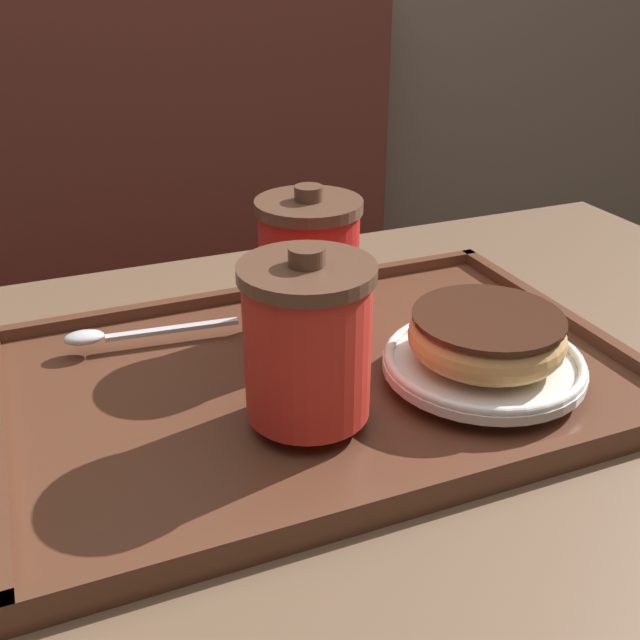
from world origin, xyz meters
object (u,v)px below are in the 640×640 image
object	(u,v)px
coffee_cup_front	(307,340)
donut_chocolate_glazed	(486,335)
coffee_cup_rear	(306,264)
spoon	(112,335)

from	to	relation	value
coffee_cup_front	donut_chocolate_glazed	bearing A→B (deg)	0.30
coffee_cup_front	donut_chocolate_glazed	size ratio (longest dim) A/B	1.03
coffee_cup_rear	donut_chocolate_glazed	size ratio (longest dim) A/B	1.03
coffee_cup_front	spoon	distance (m)	0.22
spoon	coffee_cup_rear	bearing A→B (deg)	172.16
coffee_cup_front	coffee_cup_rear	world-z (taller)	same
donut_chocolate_glazed	spoon	bearing A→B (deg)	148.19
coffee_cup_front	coffee_cup_rear	xyz separation A→B (m)	(0.05, 0.13, 0.00)
donut_chocolate_glazed	spoon	distance (m)	0.32
coffee_cup_rear	donut_chocolate_glazed	distance (m)	0.17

